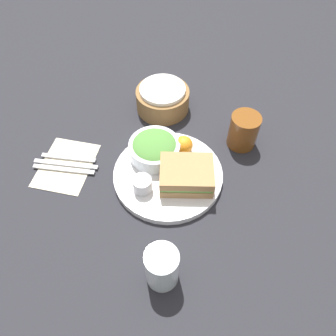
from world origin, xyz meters
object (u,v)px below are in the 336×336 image
object	(u,v)px
plate	(168,175)
dressing_cup	(142,184)
knife	(66,164)
bread_basket	(163,99)
sandwich	(187,175)
drink_glass	(243,131)
fork	(64,169)
water_glass	(162,267)
spoon	(68,159)
salad_bowl	(154,148)

from	to	relation	value
plate	dressing_cup	world-z (taller)	dressing_cup
knife	bread_basket	bearing A→B (deg)	-131.04
plate	knife	xyz separation A→B (m)	(-0.28, -0.02, -0.00)
sandwich	dressing_cup	size ratio (longest dim) A/B	3.15
drink_glass	fork	xyz separation A→B (m)	(-0.46, -0.21, -0.04)
plate	fork	bearing A→B (deg)	-171.80
drink_glass	water_glass	distance (m)	0.45
knife	spoon	xyz separation A→B (m)	(-0.00, 0.02, 0.00)
dressing_cup	fork	world-z (taller)	dressing_cup
sandwich	knife	size ratio (longest dim) A/B	0.84
plate	sandwich	size ratio (longest dim) A/B	1.91
fork	water_glass	size ratio (longest dim) A/B	1.57
plate	spoon	world-z (taller)	plate
sandwich	fork	size ratio (longest dim) A/B	0.89
bread_basket	spoon	world-z (taller)	bread_basket
knife	spoon	distance (m)	0.02
knife	water_glass	size ratio (longest dim) A/B	1.64
sandwich	drink_glass	xyz separation A→B (m)	(0.13, 0.18, 0.00)
plate	water_glass	xyz separation A→B (m)	(0.05, -0.27, 0.05)
salad_bowl	knife	distance (m)	0.25
dressing_cup	drink_glass	size ratio (longest dim) A/B	0.48
plate	fork	size ratio (longest dim) A/B	1.69
spoon	salad_bowl	bearing A→B (deg)	-171.31
salad_bowl	water_glass	world-z (taller)	water_glass
fork	spoon	bearing A→B (deg)	-90.00
bread_basket	fork	distance (m)	0.37
fork	water_glass	xyz separation A→B (m)	(0.33, -0.23, 0.05)
plate	salad_bowl	distance (m)	0.08
drink_glass	plate	bearing A→B (deg)	-137.65
dressing_cup	knife	size ratio (longest dim) A/B	0.27
salad_bowl	knife	size ratio (longest dim) A/B	0.77
dressing_cup	spoon	bearing A→B (deg)	165.66
fork	drink_glass	bearing A→B (deg)	-160.64
drink_glass	bread_basket	xyz separation A→B (m)	(-0.25, 0.10, -0.01)
water_glass	knife	bearing A→B (deg)	143.46
drink_glass	knife	size ratio (longest dim) A/B	0.56
fork	spoon	xyz separation A→B (m)	(-0.00, 0.04, 0.00)
fork	sandwich	bearing A→B (deg)	179.43
water_glass	salad_bowl	bearing A→B (deg)	106.46
dressing_cup	bread_basket	xyz separation A→B (m)	(-0.02, 0.32, -0.00)
drink_glass	spoon	xyz separation A→B (m)	(-0.47, -0.17, -0.04)
dressing_cup	spoon	distance (m)	0.24
knife	sandwich	bearing A→B (deg)	176.35
fork	knife	size ratio (longest dim) A/B	0.95
fork	plate	bearing A→B (deg)	-176.38
salad_bowl	dressing_cup	bearing A→B (deg)	-91.71
sandwich	water_glass	distance (m)	0.25
spoon	water_glass	bearing A→B (deg)	137.04
sandwich	fork	bearing A→B (deg)	-175.99
sandwich	fork	world-z (taller)	sandwich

